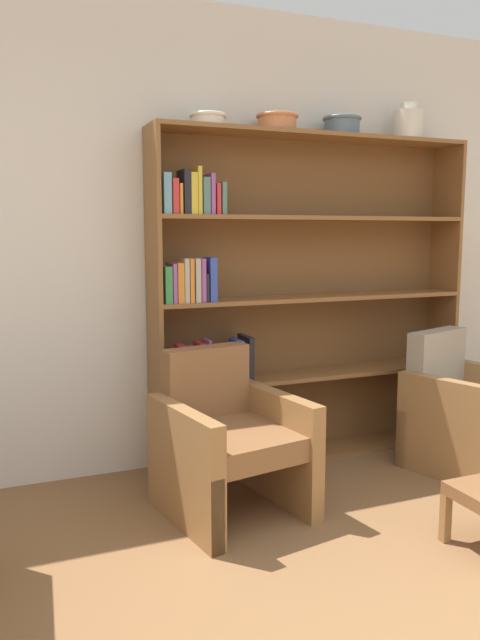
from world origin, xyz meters
The scene contains 8 objects.
wall_back centered at (0.00, 2.62, 1.38)m, with size 12.00×0.06×2.75m.
bookshelf centered at (0.25, 2.45, 0.98)m, with size 2.07×0.30×2.02m.
bowl_slate centered at (-0.27, 2.43, 2.06)m, with size 0.21×0.21×0.07m.
bowl_brass centered at (0.16, 2.43, 2.07)m, with size 0.25×0.25×0.10m.
bowl_olive centered at (0.61, 2.43, 2.08)m, with size 0.24×0.24×0.11m.
vase_tall centered at (1.10, 2.43, 2.12)m, with size 0.19×0.19×0.23m.
armchair_leather centered at (-0.37, 1.87, 0.37)m, with size 0.75×0.78×0.82m.
armchair_cushioned centered at (1.19, 1.86, 0.37)m, with size 0.82×0.85×0.82m.
Camera 1 is at (-1.48, -1.00, 1.43)m, focal length 35.00 mm.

